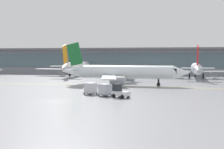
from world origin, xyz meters
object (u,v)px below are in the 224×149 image
(taxiing_regional_jet, at_px, (124,72))
(cargo_dolly_trailing, at_px, (90,88))
(gate_airplane_2, at_px, (196,69))
(baggage_tug, at_px, (120,92))
(cargo_dolly_lead, at_px, (105,90))
(gate_airplane_1, at_px, (77,67))

(taxiing_regional_jet, bearing_deg, cargo_dolly_trailing, -94.63)
(cargo_dolly_trailing, bearing_deg, gate_airplane_2, 96.47)
(gate_airplane_2, xyz_separation_m, taxiing_regional_jet, (-17.42, -27.42, 0.04))
(baggage_tug, xyz_separation_m, cargo_dolly_trailing, (-5.49, 3.24, 0.16))
(gate_airplane_2, distance_m, baggage_tug, 50.91)
(cargo_dolly_lead, bearing_deg, baggage_tug, -0.00)
(gate_airplane_2, relative_size, baggage_tug, 9.70)
(gate_airplane_1, distance_m, taxiing_regional_jet, 38.02)
(gate_airplane_2, bearing_deg, baggage_tug, 165.43)
(gate_airplane_2, xyz_separation_m, baggage_tug, (-14.82, -48.67, -1.95))
(gate_airplane_1, height_order, cargo_dolly_trailing, gate_airplane_1)
(cargo_dolly_lead, bearing_deg, cargo_dolly_trailing, 180.00)
(gate_airplane_1, xyz_separation_m, cargo_dolly_lead, (20.28, -51.81, -1.94))
(gate_airplane_1, bearing_deg, cargo_dolly_lead, -158.86)
(gate_airplane_1, distance_m, baggage_tug, 58.13)
(cargo_dolly_lead, bearing_deg, gate_airplane_2, 100.21)
(gate_airplane_2, bearing_deg, taxiing_regional_jet, 149.93)
(taxiing_regional_jet, xyz_separation_m, baggage_tug, (2.60, -21.24, -1.99))
(baggage_tug, relative_size, cargo_dolly_lead, 1.13)
(gate_airplane_1, relative_size, cargo_dolly_trailing, 11.48)
(gate_airplane_1, xyz_separation_m, taxiing_regional_jet, (20.33, -32.13, -0.11))
(gate_airplane_1, bearing_deg, cargo_dolly_trailing, -161.05)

